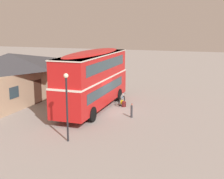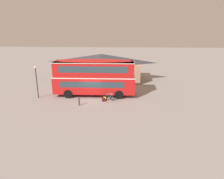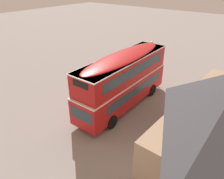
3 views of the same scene
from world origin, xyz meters
name	(u,v)px [view 3 (image 3 of 3)]	position (x,y,z in m)	size (l,w,h in m)	color
ground_plane	(113,100)	(0.00, 0.00, 0.00)	(120.00, 120.00, 0.00)	gray
double_decker_bus	(124,79)	(0.20, 1.24, 2.64)	(10.46, 2.75, 4.79)	black
touring_bicycle	(93,104)	(2.12, -0.61, 0.37)	(1.69, 0.46, 0.99)	black
backpack_on_ground	(95,101)	(1.56, -0.96, 0.26)	(0.37, 0.39, 0.50)	maroon
water_bottle_red_squeeze	(87,102)	(1.96, -1.56, 0.12)	(0.08, 0.08, 0.25)	#D84C33
street_lamp	(151,55)	(-6.88, -0.06, 2.57)	(0.28, 0.28, 4.09)	black
kerb_bollard	(102,84)	(-1.13, -2.39, 0.50)	(0.16, 0.16, 0.97)	#333338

